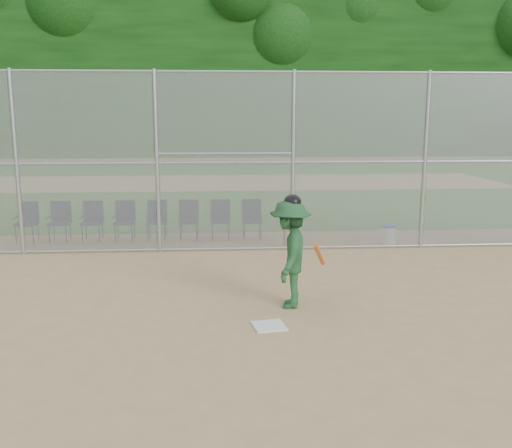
{
  "coord_description": "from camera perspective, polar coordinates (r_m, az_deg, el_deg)",
  "views": [
    {
      "loc": [
        -0.7,
        -7.6,
        3.08
      ],
      "look_at": [
        0.0,
        2.5,
        1.1
      ],
      "focal_mm": 40.0,
      "sensor_mm": 36.0,
      "label": 1
    }
  ],
  "objects": [
    {
      "name": "ground",
      "position": [
        8.23,
        1.22,
        -10.91
      ],
      "size": [
        100.0,
        100.0,
        0.0
      ],
      "primitive_type": "plane",
      "color": "tan",
      "rests_on": "ground"
    },
    {
      "name": "grass_strip",
      "position": [
        25.8,
        -2.38,
        4.21
      ],
      "size": [
        100.0,
        100.0,
        0.0
      ],
      "primitive_type": "plane",
      "color": "#235C1B",
      "rests_on": "ground"
    },
    {
      "name": "dirt_patch_far",
      "position": [
        25.8,
        -2.38,
        4.21
      ],
      "size": [
        24.0,
        24.0,
        0.0
      ],
      "primitive_type": "plane",
      "color": "tan",
      "rests_on": "ground"
    },
    {
      "name": "backstop_fence",
      "position": [
        12.66,
        -0.78,
        6.48
      ],
      "size": [
        16.09,
        0.09,
        4.0
      ],
      "color": "gray",
      "rests_on": "ground"
    },
    {
      "name": "treeline",
      "position": [
        27.72,
        -2.59,
        16.06
      ],
      "size": [
        81.0,
        60.0,
        11.0
      ],
      "color": "black",
      "rests_on": "ground"
    },
    {
      "name": "home_plate",
      "position": [
        8.49,
        1.31,
        -10.14
      ],
      "size": [
        0.53,
        0.53,
        0.02
      ],
      "primitive_type": "cube",
      "rotation": [
        0.0,
        0.0,
        0.17
      ],
      "color": "silver",
      "rests_on": "ground"
    },
    {
      "name": "batter_at_plate",
      "position": [
        9.11,
        3.41,
        -2.9
      ],
      "size": [
        1.0,
        1.39,
        1.83
      ],
      "color": "#1D4A26",
      "rests_on": "ground"
    },
    {
      "name": "water_cooler",
      "position": [
        14.01,
        13.13,
        -0.98
      ],
      "size": [
        0.36,
        0.36,
        0.45
      ],
      "color": "white",
      "rests_on": "ground"
    },
    {
      "name": "spare_bats",
      "position": [
        13.26,
        3.49,
        -0.52
      ],
      "size": [
        0.36,
        0.24,
        0.85
      ],
      "color": "#D84C14",
      "rests_on": "ground"
    },
    {
      "name": "chair_0",
      "position": [
        14.82,
        -21.99,
        0.14
      ],
      "size": [
        0.54,
        0.52,
        0.96
      ],
      "primitive_type": null,
      "color": "#0E1233",
      "rests_on": "ground"
    },
    {
      "name": "chair_1",
      "position": [
        14.6,
        -19.08,
        0.18
      ],
      "size": [
        0.54,
        0.52,
        0.96
      ],
      "primitive_type": null,
      "color": "#0E1233",
      "rests_on": "ground"
    },
    {
      "name": "chair_2",
      "position": [
        14.41,
        -16.08,
        0.23
      ],
      "size": [
        0.54,
        0.52,
        0.96
      ],
      "primitive_type": null,
      "color": "#0E1233",
      "rests_on": "ground"
    },
    {
      "name": "chair_3",
      "position": [
        14.27,
        -13.02,
        0.27
      ],
      "size": [
        0.54,
        0.52,
        0.96
      ],
      "primitive_type": null,
      "color": "#0E1233",
      "rests_on": "ground"
    },
    {
      "name": "chair_4",
      "position": [
        14.16,
        -9.9,
        0.32
      ],
      "size": [
        0.54,
        0.52,
        0.96
      ],
      "primitive_type": null,
      "color": "#0E1233",
      "rests_on": "ground"
    },
    {
      "name": "chair_5",
      "position": [
        14.1,
        -6.75,
        0.36
      ],
      "size": [
        0.54,
        0.52,
        0.96
      ],
      "primitive_type": null,
      "color": "#0E1233",
      "rests_on": "ground"
    },
    {
      "name": "chair_6",
      "position": [
        14.09,
        -3.57,
        0.4
      ],
      "size": [
        0.54,
        0.52,
        0.96
      ],
      "primitive_type": null,
      "color": "#0E1233",
      "rests_on": "ground"
    },
    {
      "name": "chair_7",
      "position": [
        14.11,
        -0.4,
        0.44
      ],
      "size": [
        0.54,
        0.52,
        0.96
      ],
      "primitive_type": null,
      "color": "#0E1233",
      "rests_on": "ground"
    }
  ]
}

